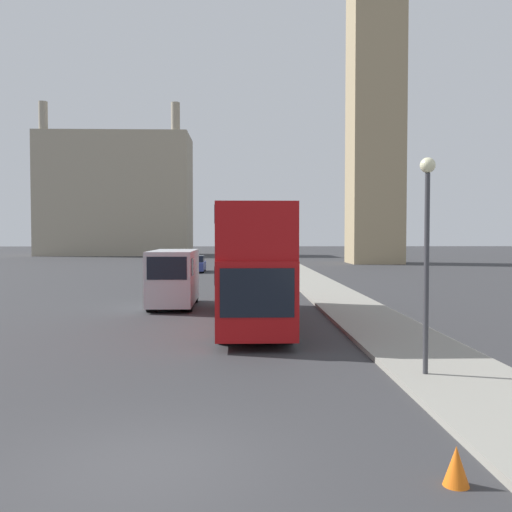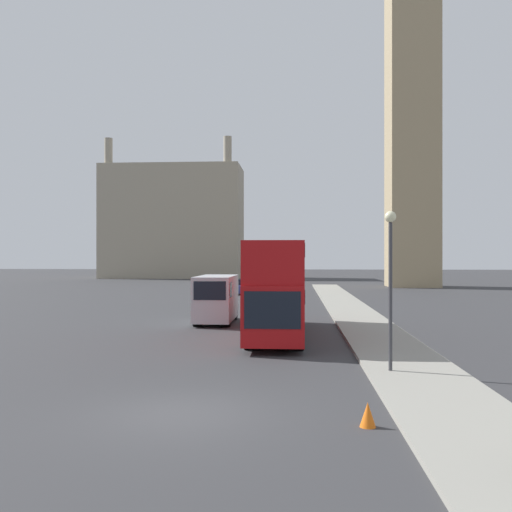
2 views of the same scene
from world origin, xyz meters
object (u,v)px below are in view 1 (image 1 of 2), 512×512
at_px(white_van, 174,277).
at_px(parked_sedan, 195,265).
at_px(red_double_decker_bus, 252,260).
at_px(street_lamp, 427,230).

bearing_deg(white_van, parked_sedan, 92.09).
distance_m(white_van, parked_sedan, 24.87).
relative_size(white_van, parked_sedan, 1.23).
bearing_deg(red_double_decker_bus, street_lamp, -66.00).
bearing_deg(parked_sedan, street_lamp, -77.71).
bearing_deg(parked_sedan, red_double_decker_bus, -81.40).
relative_size(red_double_decker_bus, white_van, 2.22).
distance_m(white_van, street_lamp, 15.66).
bearing_deg(street_lamp, white_van, 118.75).
bearing_deg(white_van, red_double_decker_bus, -53.80).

